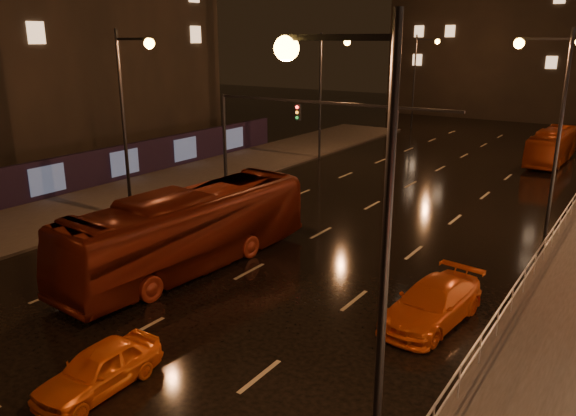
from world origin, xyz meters
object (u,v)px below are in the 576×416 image
(bus_red, at_px, (189,230))
(bus_curb, at_px, (552,146))
(taxi_far, at_px, (432,303))
(taxi_near, at_px, (99,369))

(bus_red, relative_size, bus_curb, 1.29)
(bus_curb, relative_size, taxi_far, 1.92)
(bus_curb, distance_m, taxi_near, 40.39)
(taxi_near, bearing_deg, taxi_far, 53.44)
(bus_curb, bearing_deg, bus_red, -104.44)
(bus_red, xyz_separation_m, bus_curb, (8.98, 32.10, -0.39))
(taxi_near, distance_m, taxi_far, 11.02)
(taxi_near, relative_size, taxi_far, 0.77)
(taxi_near, xyz_separation_m, taxi_far, (6.35, 9.00, 0.07))
(taxi_far, bearing_deg, bus_curb, 99.65)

